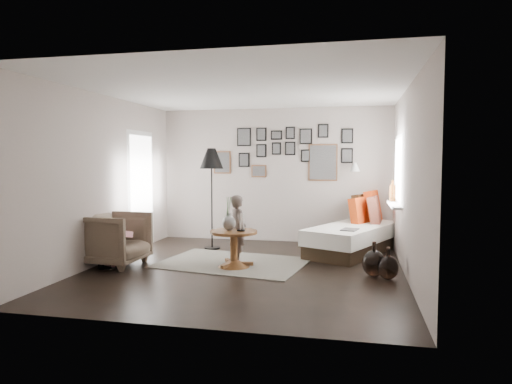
% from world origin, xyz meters
% --- Properties ---
extents(ground, '(4.80, 4.80, 0.00)m').
position_xyz_m(ground, '(0.00, 0.00, 0.00)').
color(ground, black).
rests_on(ground, ground).
extents(wall_back, '(4.50, 0.00, 4.50)m').
position_xyz_m(wall_back, '(0.00, 2.40, 1.30)').
color(wall_back, '#AA9C94').
rests_on(wall_back, ground).
extents(wall_front, '(4.50, 0.00, 4.50)m').
position_xyz_m(wall_front, '(0.00, -2.40, 1.30)').
color(wall_front, '#AA9C94').
rests_on(wall_front, ground).
extents(wall_left, '(0.00, 4.80, 4.80)m').
position_xyz_m(wall_left, '(-2.25, 0.00, 1.30)').
color(wall_left, '#AA9C94').
rests_on(wall_left, ground).
extents(wall_right, '(0.00, 4.80, 4.80)m').
position_xyz_m(wall_right, '(2.25, 0.00, 1.30)').
color(wall_right, '#AA9C94').
rests_on(wall_right, ground).
extents(ceiling, '(4.80, 4.80, 0.00)m').
position_xyz_m(ceiling, '(0.00, 0.00, 2.60)').
color(ceiling, white).
rests_on(ceiling, wall_back).
extents(door_left, '(0.00, 2.14, 2.14)m').
position_xyz_m(door_left, '(-2.23, 1.20, 1.05)').
color(door_left, white).
rests_on(door_left, wall_left).
extents(window_right, '(0.15, 1.32, 1.30)m').
position_xyz_m(window_right, '(2.18, 1.34, 0.93)').
color(window_right, white).
rests_on(window_right, wall_right).
extents(gallery_wall, '(2.74, 0.03, 1.08)m').
position_xyz_m(gallery_wall, '(0.29, 2.38, 1.74)').
color(gallery_wall, brown).
rests_on(gallery_wall, wall_back).
extents(wall_sconce, '(0.18, 0.36, 0.16)m').
position_xyz_m(wall_sconce, '(1.55, 2.13, 1.46)').
color(wall_sconce, white).
rests_on(wall_sconce, wall_back).
extents(rug, '(2.40, 1.85, 0.01)m').
position_xyz_m(rug, '(-0.29, 0.33, 0.01)').
color(rug, '#B6B2A0').
rests_on(rug, ground).
extents(pedestal_table, '(0.70, 0.70, 0.55)m').
position_xyz_m(pedestal_table, '(-0.19, 0.06, 0.26)').
color(pedestal_table, brown).
rests_on(pedestal_table, ground).
extents(vase, '(0.20, 0.20, 0.50)m').
position_xyz_m(vase, '(-0.27, 0.08, 0.71)').
color(vase, black).
rests_on(vase, pedestal_table).
extents(candles, '(0.12, 0.12, 0.26)m').
position_xyz_m(candles, '(-0.08, 0.06, 0.68)').
color(candles, black).
rests_on(candles, pedestal_table).
extents(daybed, '(1.70, 2.29, 1.04)m').
position_xyz_m(daybed, '(1.53, 1.61, 0.32)').
color(daybed, black).
rests_on(daybed, ground).
extents(magazine_on_daybed, '(0.31, 0.37, 0.02)m').
position_xyz_m(magazine_on_daybed, '(1.48, 0.96, 0.49)').
color(magazine_on_daybed, black).
rests_on(magazine_on_daybed, daybed).
extents(armchair, '(0.93, 0.90, 0.81)m').
position_xyz_m(armchair, '(-2.00, -0.18, 0.40)').
color(armchair, brown).
rests_on(armchair, ground).
extents(armchair_cushion, '(0.40, 0.41, 0.17)m').
position_xyz_m(armchair_cushion, '(-2.00, -0.13, 0.48)').
color(armchair_cushion, white).
rests_on(armchair_cushion, armchair).
extents(floor_lamp, '(0.42, 0.42, 1.81)m').
position_xyz_m(floor_lamp, '(-0.95, 1.37, 1.56)').
color(floor_lamp, black).
rests_on(floor_lamp, ground).
extents(magazine_basket, '(0.41, 0.41, 0.40)m').
position_xyz_m(magazine_basket, '(-2.00, -0.34, 0.20)').
color(magazine_basket, black).
rests_on(magazine_basket, ground).
extents(demijohn_large, '(0.32, 0.32, 0.48)m').
position_xyz_m(demijohn_large, '(1.82, -0.05, 0.19)').
color(demijohn_large, black).
rests_on(demijohn_large, ground).
extents(demijohn_small, '(0.28, 0.28, 0.44)m').
position_xyz_m(demijohn_small, '(2.00, -0.17, 0.16)').
color(demijohn_small, black).
rests_on(demijohn_small, ground).
extents(child, '(0.43, 0.46, 1.06)m').
position_xyz_m(child, '(-0.19, 0.31, 0.53)').
color(child, '#564944').
rests_on(child, ground).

